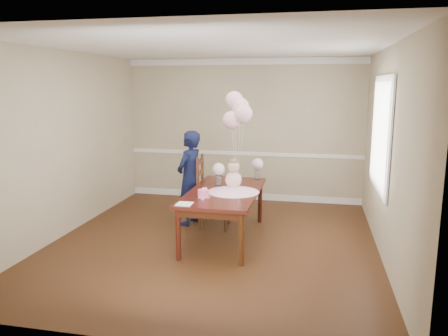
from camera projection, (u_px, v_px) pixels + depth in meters
The scene contains 50 objects.
floor at pixel (213, 243), 6.18m from camera, with size 4.50×5.00×0.00m, color black.
ceiling at pixel (213, 46), 5.68m from camera, with size 4.50×5.00×0.02m, color white.
wall_back at pixel (243, 130), 8.33m from camera, with size 4.50×0.02×2.70m, color tan.
wall_front at pixel (142, 192), 3.53m from camera, with size 4.50×0.02×2.70m, color tan.
wall_left at pixel (64, 144), 6.39m from camera, with size 0.02×5.00×2.70m, color tan.
wall_right at pixel (387, 154), 5.47m from camera, with size 0.02×5.00×2.70m, color tan.
chair_rail_trim at pixel (243, 154), 8.41m from camera, with size 4.50×0.02×0.07m, color white.
crown_molding at pixel (244, 61), 8.09m from camera, with size 4.50×0.02×0.12m, color silver.
baseboard_trim at pixel (243, 196), 8.57m from camera, with size 4.50×0.02×0.12m, color white.
window_frame at pixel (381, 134), 5.92m from camera, with size 0.02×1.66×1.56m, color white.
window_blinds at pixel (380, 134), 5.93m from camera, with size 0.01×1.50×1.40m, color silver.
dining_table_top at pixel (224, 192), 6.22m from camera, with size 0.96×1.93×0.05m, color black.
table_apron at pixel (224, 197), 6.23m from camera, with size 0.87×1.83×0.10m, color black.
table_leg_fl at pixel (178, 235), 5.52m from camera, with size 0.07×0.07×0.67m, color black.
table_leg_fr at pixel (241, 239), 5.35m from camera, with size 0.07×0.07×0.67m, color black.
table_leg_bl at pixel (211, 199), 7.22m from camera, with size 0.07×0.07×0.67m, color black.
table_leg_br at pixel (260, 202), 7.06m from camera, with size 0.07×0.07×0.67m, color black.
baby_skirt at pixel (233, 188), 6.13m from camera, with size 0.73×0.73×0.10m, color #FFBBE0.
baby_torso at pixel (233, 180), 6.11m from camera, with size 0.23×0.23×0.23m, color #FFA1C7.
baby_head at pixel (234, 167), 6.07m from camera, with size 0.16×0.16×0.16m, color #D1A790.
baby_hair at pixel (234, 163), 6.06m from camera, with size 0.12×0.12×0.12m, color brown.
cake_platter at pixel (203, 197), 5.84m from camera, with size 0.21×0.21×0.01m, color silver.
birthday_cake at pixel (203, 193), 5.83m from camera, with size 0.14×0.14×0.10m, color #FF509B.
cake_flower_a at pixel (203, 189), 5.82m from camera, with size 0.03×0.03×0.03m, color white.
cake_flower_b at pixel (206, 188), 5.83m from camera, with size 0.03×0.03×0.03m, color white.
rose_vase_near at pixel (219, 180), 6.51m from camera, with size 0.10×0.10×0.15m, color silver.
roses_near at pixel (219, 169), 6.48m from camera, with size 0.18×0.18×0.18m, color beige.
rose_vase_far at pixel (257, 175), 6.91m from camera, with size 0.10×0.10×0.15m, color silver.
roses_far at pixel (258, 164), 6.88m from camera, with size 0.18×0.18×0.18m, color beige.
napkin at pixel (184, 204), 5.50m from camera, with size 0.19×0.19×0.01m, color white.
balloon_weight at pixel (237, 182), 6.70m from camera, with size 0.04×0.04×0.02m, color silver.
balloon_a at pixel (232, 120), 6.54m from camera, with size 0.27×0.27×0.27m, color #FBB2CB.
balloon_b at pixel (244, 114), 6.44m from camera, with size 0.27×0.27×0.27m, color #FFB4CF.
balloon_c at pixel (240, 107), 6.58m from camera, with size 0.27×0.27×0.27m, color #FFB4CA.
balloon_d at pixel (234, 100), 6.60m from camera, with size 0.27×0.27×0.27m, color #F8AFCC.
balloon_ribbon_a at pixel (234, 156), 6.64m from camera, with size 0.00×0.00×0.81m, color white.
balloon_ribbon_b at pixel (240, 153), 6.59m from camera, with size 0.00×0.00×0.91m, color silver.
balloon_ribbon_c at pixel (239, 149), 6.65m from camera, with size 0.00×0.00×1.00m, color silver.
balloon_ribbon_d at pixel (236, 146), 6.66m from camera, with size 0.00×0.00×1.10m, color white.
dining_chair_seat at pixel (214, 196), 6.78m from camera, with size 0.49×0.49×0.06m, color #351B0E.
chair_leg_fl at pixel (199, 216), 6.66m from camera, with size 0.04×0.04×0.48m, color #371B0F.
chair_leg_fr at pixel (225, 217), 6.61m from camera, with size 0.04×0.04×0.48m, color #331C0D.
chair_leg_bl at pixel (204, 208), 7.05m from camera, with size 0.04×0.04×0.48m, color #331D0D.
chair_leg_br at pixel (229, 209), 7.00m from camera, with size 0.04×0.04×0.48m, color #34120E.
chair_back_post_l at pixel (198, 178), 6.55m from camera, with size 0.04×0.04×0.62m, color #391B0F.
chair_back_post_r at pixel (202, 173), 6.94m from camera, with size 0.04×0.04×0.62m, color #3E2111.
chair_slat_low at pixel (200, 184), 6.77m from camera, with size 0.03×0.44×0.06m, color #341B0E.
chair_slat_mid at pixel (200, 173), 6.74m from camera, with size 0.03×0.44×0.06m, color #3B1F10.
chair_slat_top at pixel (200, 161), 6.71m from camera, with size 0.03×0.44×0.06m, color #35150E.
woman at pixel (190, 178), 6.91m from camera, with size 0.55×0.36×1.50m, color black.
Camera 1 is at (1.36, -5.72, 2.20)m, focal length 35.00 mm.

